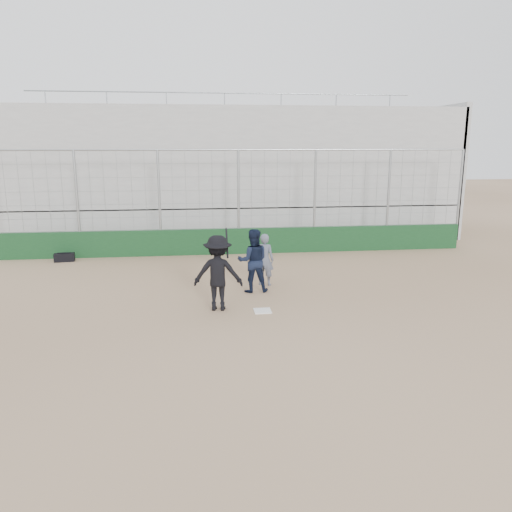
{
  "coord_description": "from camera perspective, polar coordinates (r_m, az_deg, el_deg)",
  "views": [
    {
      "loc": [
        -1.64,
        -12.13,
        4.23
      ],
      "look_at": [
        0.0,
        1.4,
        1.15
      ],
      "focal_mm": 35.0,
      "sensor_mm": 36.0,
      "label": 1
    }
  ],
  "objects": [
    {
      "name": "bleachers",
      "position": [
        24.17,
        -3.05,
        9.62
      ],
      "size": [
        20.25,
        6.7,
        6.98
      ],
      "color": "#9C9C9C",
      "rests_on": "ground"
    },
    {
      "name": "catcher_crouched",
      "position": [
        14.42,
        -0.35,
        -1.76
      ],
      "size": [
        0.91,
        0.71,
        1.24
      ],
      "color": "black",
      "rests_on": "ground"
    },
    {
      "name": "home_plate",
      "position": [
        12.94,
        0.75,
        -6.28
      ],
      "size": [
        0.44,
        0.44,
        0.02
      ],
      "primitive_type": "cube",
      "color": "white",
      "rests_on": "ground"
    },
    {
      "name": "ground",
      "position": [
        12.95,
        0.75,
        -6.33
      ],
      "size": [
        90.0,
        90.0,
        0.0
      ],
      "primitive_type": "plane",
      "color": "brown",
      "rests_on": "ground"
    },
    {
      "name": "umpire",
      "position": [
        15.12,
        0.97,
        -0.7
      ],
      "size": [
        0.68,
        0.58,
        1.44
      ],
      "primitive_type": "imported",
      "rotation": [
        0.0,
        0.0,
        2.74
      ],
      "color": "#525868",
      "rests_on": "ground"
    },
    {
      "name": "batter_at_plate",
      "position": [
        12.86,
        -4.37,
        -1.93
      ],
      "size": [
        1.36,
        0.91,
        2.09
      ],
      "color": "black",
      "rests_on": "ground"
    },
    {
      "name": "backstop",
      "position": [
        19.47,
        -1.99,
        3.06
      ],
      "size": [
        18.1,
        0.25,
        4.04
      ],
      "color": "#103318",
      "rests_on": "ground"
    },
    {
      "name": "equipment_bag",
      "position": [
        19.57,
        -21.06,
        -0.15
      ],
      "size": [
        0.74,
        0.38,
        0.34
      ],
      "color": "black",
      "rests_on": "ground"
    }
  ]
}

